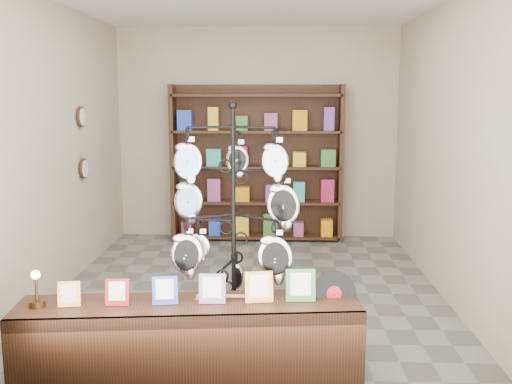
# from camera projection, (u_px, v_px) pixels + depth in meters

# --- Properties ---
(ground) EXTENTS (5.00, 5.00, 0.00)m
(ground) POSITION_uv_depth(u_px,v_px,m) (249.00, 292.00, 5.99)
(ground) COLOR slate
(ground) RESTS_ON ground
(room_envelope) EXTENTS (5.00, 5.00, 5.00)m
(room_envelope) POSITION_uv_depth(u_px,v_px,m) (248.00, 115.00, 5.69)
(room_envelope) COLOR #BDB398
(room_envelope) RESTS_ON ground
(display_tree) EXTENTS (1.03, 0.87, 2.00)m
(display_tree) POSITION_uv_depth(u_px,v_px,m) (233.00, 215.00, 4.24)
(display_tree) COLOR black
(display_tree) RESTS_ON ground
(front_shelf) EXTENTS (2.45, 0.74, 0.85)m
(front_shelf) POSITION_uv_depth(u_px,v_px,m) (190.00, 343.00, 4.05)
(front_shelf) COLOR black
(front_shelf) RESTS_ON ground
(back_shelving) EXTENTS (2.42, 0.36, 2.20)m
(back_shelving) POSITION_uv_depth(u_px,v_px,m) (257.00, 168.00, 8.09)
(back_shelving) COLOR black
(back_shelving) RESTS_ON ground
(wall_clocks) EXTENTS (0.03, 0.24, 0.84)m
(wall_clocks) POSITION_uv_depth(u_px,v_px,m) (82.00, 143.00, 6.61)
(wall_clocks) COLOR black
(wall_clocks) RESTS_ON ground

